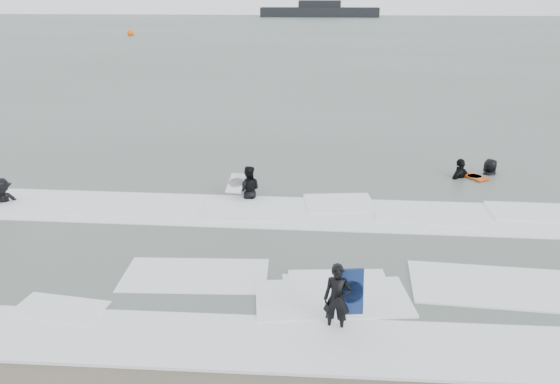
# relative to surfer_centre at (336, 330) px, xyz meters

# --- Properties ---
(ground) EXTENTS (320.00, 320.00, 0.00)m
(ground) POSITION_rel_surfer_centre_xyz_m (-1.56, 0.01, 0.00)
(ground) COLOR brown
(ground) RESTS_ON ground
(sea) EXTENTS (320.00, 320.00, 0.00)m
(sea) POSITION_rel_surfer_centre_xyz_m (-1.56, 80.01, 0.06)
(sea) COLOR #47544C
(sea) RESTS_ON ground
(surfer_centre) EXTENTS (0.59, 0.42, 1.49)m
(surfer_centre) POSITION_rel_surfer_centre_xyz_m (0.00, 0.00, 0.00)
(surfer_centre) COLOR black
(surfer_centre) RESTS_ON ground
(surfer_wading) EXTENTS (0.86, 0.69, 1.69)m
(surfer_wading) POSITION_rel_surfer_centre_xyz_m (-2.80, 7.25, 0.00)
(surfer_wading) COLOR black
(surfer_wading) RESTS_ON ground
(surfer_breaker) EXTENTS (1.31, 1.12, 1.76)m
(surfer_breaker) POSITION_rel_surfer_centre_xyz_m (-10.54, 6.01, 0.00)
(surfer_breaker) COLOR black
(surfer_breaker) RESTS_ON ground
(surfer_right_near) EXTENTS (1.13, 1.10, 1.90)m
(surfer_right_near) POSITION_rel_surfer_centre_xyz_m (4.63, 10.00, 0.00)
(surfer_right_near) COLOR black
(surfer_right_near) RESTS_ON ground
(surfer_right_far) EXTENTS (1.04, 0.97, 1.79)m
(surfer_right_far) POSITION_rel_surfer_centre_xyz_m (5.81, 10.45, 0.00)
(surfer_right_far) COLOR black
(surfer_right_far) RESTS_ON ground
(surf_foam) EXTENTS (30.03, 9.06, 0.09)m
(surf_foam) POSITION_rel_surfer_centre_xyz_m (-1.56, 3.71, 0.04)
(surf_foam) COLOR white
(surf_foam) RESTS_ON ground
(bodyboards) EXTENTS (9.08, 10.49, 1.25)m
(bodyboards) POSITION_rel_surfer_centre_xyz_m (0.74, 5.82, 0.50)
(bodyboards) COLOR #10204D
(bodyboards) RESTS_ON ground
(buoy) EXTENTS (1.00, 1.00, 1.65)m
(buoy) POSITION_rel_surfer_centre_xyz_m (-31.13, 76.52, 0.42)
(buoy) COLOR #F94F0B
(buoy) RESTS_ON ground
(vessel_horizon) EXTENTS (31.92, 5.70, 4.33)m
(vessel_horizon) POSITION_rel_surfer_centre_xyz_m (-2.97, 146.89, 1.61)
(vessel_horizon) COLOR black
(vessel_horizon) RESTS_ON ground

